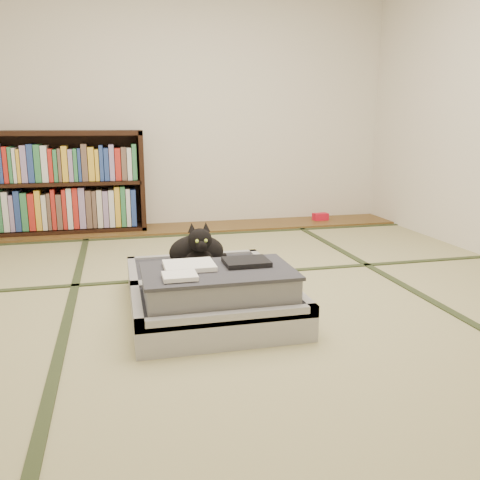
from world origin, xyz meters
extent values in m
plane|color=tan|center=(0.00, 0.00, 0.00)|extent=(4.50, 4.50, 0.00)
cube|color=brown|center=(0.00, 2.00, 0.01)|extent=(4.00, 0.50, 0.02)
cube|color=red|center=(1.32, 2.03, 0.06)|extent=(0.16, 0.11, 0.07)
plane|color=silver|center=(0.00, 2.25, 1.20)|extent=(4.00, 0.00, 4.00)
cube|color=#2D381E|center=(-1.00, 0.00, 0.00)|extent=(0.05, 4.50, 0.01)
cube|color=#2D381E|center=(1.00, 0.00, 0.00)|extent=(0.05, 4.50, 0.01)
cube|color=#2D381E|center=(0.00, 0.40, 0.00)|extent=(4.00, 0.05, 0.01)
cube|color=#2D381E|center=(0.00, 1.70, 0.00)|extent=(4.00, 0.05, 0.01)
cube|color=black|center=(-0.48, 2.07, 0.47)|extent=(0.04, 0.33, 0.93)
cube|color=black|center=(-1.18, 2.07, 0.03)|extent=(1.44, 0.33, 0.04)
cube|color=black|center=(-1.18, 2.07, 0.91)|extent=(1.44, 0.33, 0.04)
cube|color=black|center=(-1.18, 2.07, 0.47)|extent=(1.38, 0.33, 0.03)
cube|color=black|center=(-1.18, 2.22, 0.47)|extent=(1.44, 0.02, 0.93)
cube|color=gray|center=(-1.18, 2.05, 0.25)|extent=(1.30, 0.23, 0.39)
cube|color=gray|center=(-1.18, 2.05, 0.66)|extent=(1.30, 0.23, 0.35)
cube|color=#9E9EA3|center=(-0.26, -0.47, 0.07)|extent=(0.83, 0.55, 0.14)
cube|color=#303138|center=(-0.26, -0.47, 0.11)|extent=(0.74, 0.47, 0.11)
cube|color=#9E9EA3|center=(-0.26, -0.72, 0.15)|extent=(0.83, 0.04, 0.06)
cube|color=#9E9EA3|center=(-0.26, -0.21, 0.15)|extent=(0.83, 0.04, 0.06)
cube|color=#9E9EA3|center=(-0.65, -0.47, 0.15)|extent=(0.04, 0.55, 0.06)
cube|color=#9E9EA3|center=(0.14, -0.47, 0.15)|extent=(0.04, 0.55, 0.06)
cube|color=#9E9EA3|center=(-0.26, 0.09, 0.07)|extent=(0.83, 0.55, 0.14)
cube|color=#303138|center=(-0.26, 0.09, 0.11)|extent=(0.74, 0.47, 0.11)
cube|color=#9E9EA3|center=(-0.26, -0.17, 0.15)|extent=(0.83, 0.04, 0.06)
cube|color=#9E9EA3|center=(-0.26, 0.34, 0.15)|extent=(0.83, 0.04, 0.06)
cube|color=#9E9EA3|center=(-0.65, 0.09, 0.15)|extent=(0.04, 0.55, 0.06)
cube|color=#9E9EA3|center=(0.14, 0.09, 0.15)|extent=(0.04, 0.55, 0.06)
cylinder|color=black|center=(-0.26, -0.19, 0.16)|extent=(0.75, 0.03, 0.03)
cube|color=gray|center=(-0.26, -0.47, 0.21)|extent=(0.71, 0.43, 0.14)
cube|color=#313138|center=(-0.26, -0.47, 0.29)|extent=(0.73, 0.45, 0.02)
cube|color=white|center=(-0.39, -0.41, 0.32)|extent=(0.24, 0.20, 0.02)
cube|color=black|center=(-0.10, -0.41, 0.32)|extent=(0.22, 0.18, 0.02)
cube|color=white|center=(-0.46, -0.58, 0.32)|extent=(0.16, 0.13, 0.02)
cube|color=white|center=(-0.50, -0.73, 0.08)|extent=(0.07, 0.01, 0.05)
cube|color=white|center=(-0.37, -0.73, 0.06)|extent=(0.06, 0.01, 0.04)
cube|color=orange|center=(0.02, -0.73, 0.08)|extent=(0.06, 0.01, 0.04)
cube|color=#197F33|center=(-0.06, -0.73, 0.10)|extent=(0.04, 0.01, 0.03)
ellipsoid|color=black|center=(-0.28, 0.07, 0.26)|extent=(0.32, 0.21, 0.20)
ellipsoid|color=black|center=(-0.28, -0.02, 0.24)|extent=(0.16, 0.12, 0.12)
ellipsoid|color=black|center=(-0.28, -0.05, 0.36)|extent=(0.14, 0.13, 0.13)
sphere|color=black|center=(-0.28, -0.11, 0.34)|extent=(0.06, 0.06, 0.06)
cone|color=black|center=(-0.32, -0.03, 0.42)|extent=(0.05, 0.06, 0.06)
cone|color=black|center=(-0.24, -0.03, 0.42)|extent=(0.05, 0.06, 0.06)
sphere|color=#A5BF33|center=(-0.30, -0.11, 0.37)|extent=(0.02, 0.02, 0.02)
sphere|color=#A5BF33|center=(-0.26, -0.11, 0.37)|extent=(0.02, 0.02, 0.02)
cylinder|color=black|center=(-0.17, 0.17, 0.19)|extent=(0.20, 0.12, 0.04)
torus|color=white|center=(-0.10, 0.07, 0.17)|extent=(0.12, 0.12, 0.02)
torus|color=white|center=(-0.09, 0.07, 0.18)|extent=(0.10, 0.10, 0.01)
camera|label=1|loc=(-0.72, -2.79, 0.99)|focal=38.00mm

